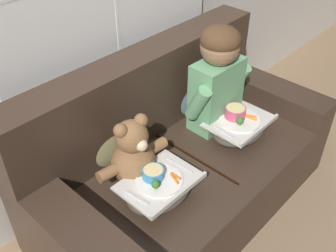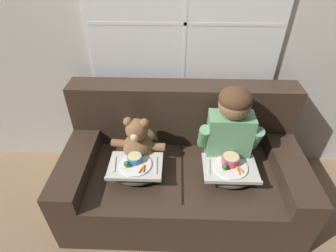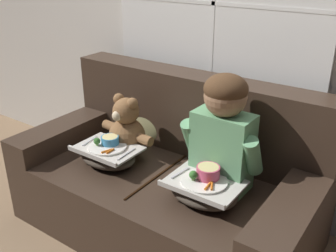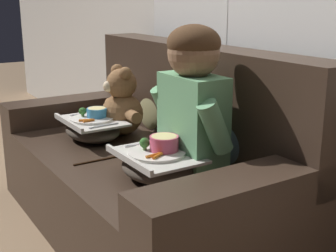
% 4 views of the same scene
% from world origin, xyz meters
% --- Properties ---
extents(ground_plane, '(14.00, 14.00, 0.00)m').
position_xyz_m(ground_plane, '(0.00, 0.00, 0.00)').
color(ground_plane, '#8E7051').
extents(couch, '(1.82, 0.94, 0.95)m').
position_xyz_m(couch, '(0.00, 0.08, 0.33)').
color(couch, '#38281E').
rests_on(couch, ground_plane).
extents(throw_pillow_behind_child, '(0.34, 0.16, 0.35)m').
position_xyz_m(throw_pillow_behind_child, '(0.34, 0.29, 0.58)').
color(throw_pillow_behind_child, slate).
rests_on(throw_pillow_behind_child, couch).
extents(throw_pillow_behind_teddy, '(0.32, 0.16, 0.33)m').
position_xyz_m(throw_pillow_behind_teddy, '(-0.34, 0.29, 0.58)').
color(throw_pillow_behind_teddy, '#898456').
rests_on(throw_pillow_behind_teddy, couch).
extents(child_figure, '(0.46, 0.23, 0.65)m').
position_xyz_m(child_figure, '(0.34, 0.08, 0.78)').
color(child_figure, '#66A370').
rests_on(child_figure, couch).
extents(teddy_bear, '(0.43, 0.30, 0.40)m').
position_xyz_m(teddy_bear, '(-0.34, 0.07, 0.59)').
color(teddy_bear, brown).
rests_on(teddy_bear, couch).
extents(lap_tray_child, '(0.39, 0.30, 0.19)m').
position_xyz_m(lap_tray_child, '(0.34, -0.11, 0.49)').
color(lap_tray_child, '#473D33').
rests_on(lap_tray_child, child_figure).
extents(lap_tray_teddy, '(0.39, 0.29, 0.17)m').
position_xyz_m(lap_tray_teddy, '(-0.34, -0.11, 0.49)').
color(lap_tray_teddy, '#473D33').
rests_on(lap_tray_teddy, teddy_bear).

